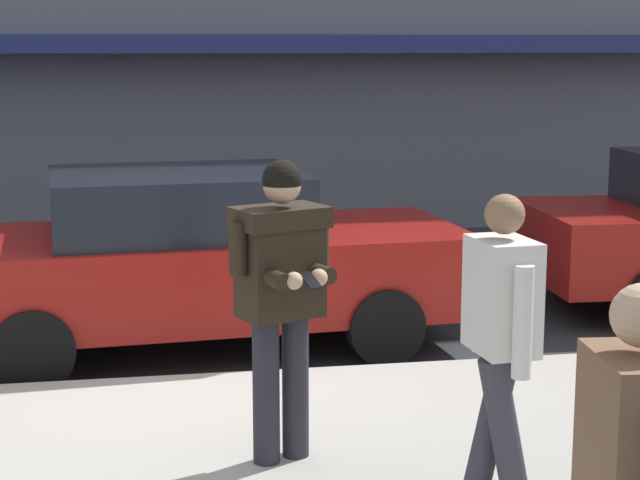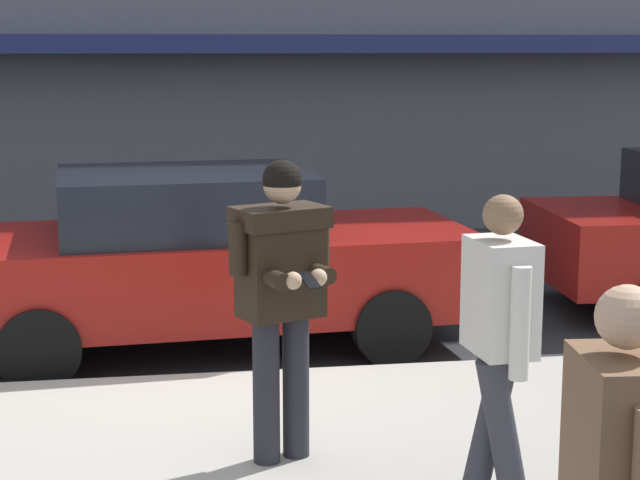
{
  "view_description": "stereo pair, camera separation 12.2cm",
  "coord_description": "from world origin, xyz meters",
  "views": [
    {
      "loc": [
        -0.33,
        -8.0,
        2.59
      ],
      "look_at": [
        0.72,
        -2.09,
        1.49
      ],
      "focal_mm": 60.0,
      "sensor_mm": 36.0,
      "label": 1
    },
    {
      "loc": [
        -0.21,
        -8.02,
        2.59
      ],
      "look_at": [
        0.72,
        -2.09,
        1.49
      ],
      "focal_mm": 60.0,
      "sensor_mm": 36.0,
      "label": 2
    }
  ],
  "objects": [
    {
      "name": "curb_paint_line",
      "position": [
        1.0,
        0.05,
        0.0
      ],
      "size": [
        28.0,
        0.12,
        0.01
      ],
      "primitive_type": "cube",
      "color": "silver",
      "rests_on": "ground"
    },
    {
      "name": "parked_sedan_mid",
      "position": [
        0.19,
        0.99,
        0.79
      ],
      "size": [
        4.62,
        2.18,
        1.54
      ],
      "color": "maroon",
      "rests_on": "ground"
    },
    {
      "name": "ground_plane",
      "position": [
        0.0,
        0.0,
        0.0
      ],
      "size": [
        80.0,
        80.0,
        0.0
      ],
      "primitive_type": "plane",
      "color": "#2B2D30"
    },
    {
      "name": "man_texting_on_phone",
      "position": [
        0.51,
        -1.99,
        1.25
      ],
      "size": [
        0.61,
        0.65,
        1.81
      ],
      "color": "#23232B",
      "rests_on": "sidewalk"
    },
    {
      "name": "pedestrian_in_light_coat",
      "position": [
        1.56,
        -2.83,
        1.11
      ],
      "size": [
        0.35,
        0.6,
        1.7
      ],
      "color": "#33333D",
      "rests_on": "sidewalk"
    }
  ]
}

